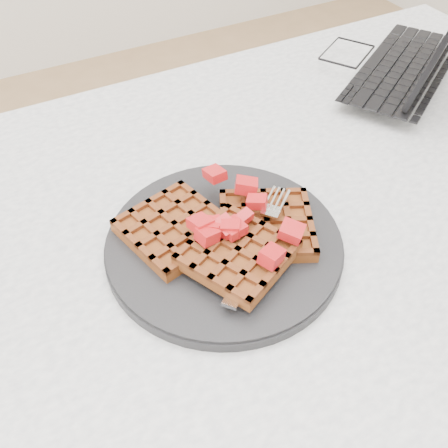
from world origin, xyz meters
name	(u,v)px	position (x,y,z in m)	size (l,w,h in m)	color
ground	(265,441)	(0.00, 0.00, 0.00)	(4.00, 4.00, 0.00)	tan
table	(291,267)	(0.00, 0.00, 0.64)	(1.20, 0.80, 0.75)	white
plate	(224,243)	(-0.12, -0.01, 0.76)	(0.27, 0.27, 0.02)	black
waffles	(226,234)	(-0.12, -0.02, 0.78)	(0.23, 0.20, 0.03)	brown
strawberry_pile	(224,215)	(-0.12, -0.01, 0.80)	(0.15, 0.15, 0.02)	#A40B11
fork	(261,242)	(-0.09, -0.04, 0.77)	(0.02, 0.18, 0.02)	silver
laptop	(393,56)	(0.32, 0.20, 0.79)	(0.37, 0.35, 0.21)	black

